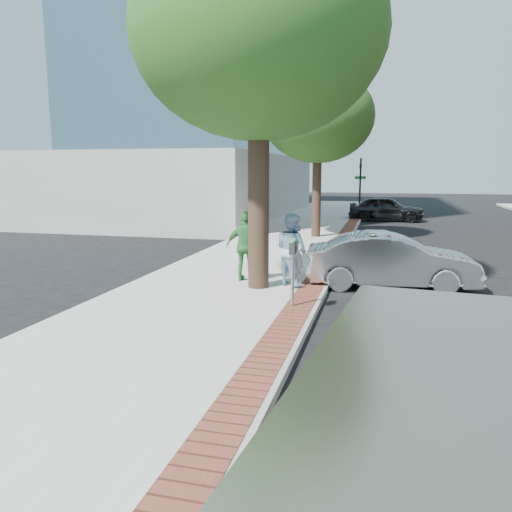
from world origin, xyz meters
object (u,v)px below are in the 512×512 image
(person_officer, at_px, (292,249))
(parking_meter, at_px, (293,258))
(bg_car, at_px, (386,209))
(person_green, at_px, (246,246))
(van, at_px, (457,478))
(sedan_silver, at_px, (391,261))
(person_gray, at_px, (295,252))

(person_officer, bearing_deg, parking_meter, 139.37)
(parking_meter, distance_m, bg_car, 21.08)
(person_green, bearing_deg, bg_car, -103.75)
(parking_meter, height_order, person_officer, person_officer)
(van, bearing_deg, parking_meter, 114.46)
(sedan_silver, xyz_separation_m, van, (0.30, -10.09, 0.34))
(person_officer, distance_m, van, 9.52)
(person_green, height_order, van, person_green)
(bg_car, distance_m, van, 28.11)
(parking_meter, xyz_separation_m, van, (2.38, -7.12, -0.14))
(person_gray, bearing_deg, sedan_silver, 90.67)
(parking_meter, relative_size, person_green, 0.80)
(person_officer, bearing_deg, bg_car, -58.76)
(person_officer, relative_size, person_green, 1.00)
(parking_meter, bearing_deg, bg_car, 84.62)
(parking_meter, xyz_separation_m, person_officer, (-0.39, 1.99, -0.13))
(person_green, bearing_deg, van, 110.53)
(person_green, bearing_deg, sedan_silver, -171.32)
(person_gray, distance_m, sedan_silver, 2.57)
(person_officer, xyz_separation_m, sedan_silver, (2.47, 0.98, -0.35))
(person_officer, distance_m, sedan_silver, 2.68)
(person_gray, bearing_deg, bg_car, 153.56)
(sedan_silver, bearing_deg, person_gray, 104.38)
(person_officer, bearing_deg, person_green, 28.22)
(van, bearing_deg, person_green, 119.34)
(person_officer, height_order, sedan_silver, person_officer)
(person_green, height_order, bg_car, person_green)
(parking_meter, relative_size, van, 0.27)
(parking_meter, bearing_deg, van, -71.53)
(person_gray, distance_m, person_green, 1.34)
(bg_car, height_order, van, van)
(person_gray, distance_m, bg_car, 19.04)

